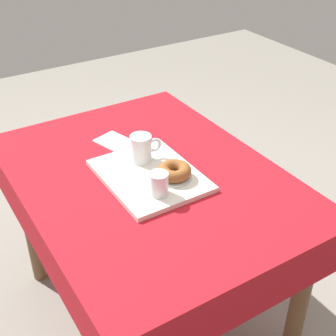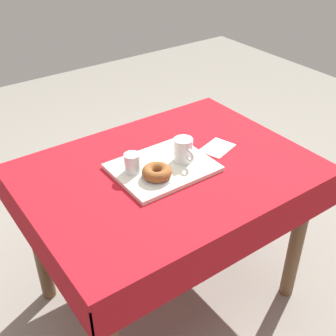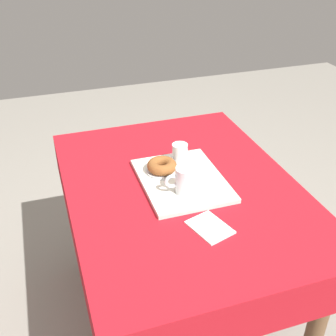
# 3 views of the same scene
# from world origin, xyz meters

# --- Properties ---
(ground_plane) EXTENTS (6.00, 6.00, 0.00)m
(ground_plane) POSITION_xyz_m (0.00, 0.00, 0.00)
(ground_plane) COLOR gray
(dining_table) EXTENTS (1.13, 0.84, 0.73)m
(dining_table) POSITION_xyz_m (0.00, 0.00, 0.61)
(dining_table) COLOR #A8141E
(dining_table) RESTS_ON ground
(serving_tray) EXTENTS (0.38, 0.30, 0.02)m
(serving_tray) POSITION_xyz_m (-0.02, 0.01, 0.74)
(serving_tray) COLOR silver
(serving_tray) RESTS_ON dining_table
(tea_mug_left) EXTENTS (0.08, 0.11, 0.10)m
(tea_mug_left) POSITION_xyz_m (0.07, -0.01, 0.79)
(tea_mug_left) COLOR white
(tea_mug_left) RESTS_ON serving_tray
(water_glass_near) EXTENTS (0.06, 0.06, 0.08)m
(water_glass_near) POSITION_xyz_m (-0.14, 0.04, 0.78)
(water_glass_near) COLOR white
(water_glass_near) RESTS_ON serving_tray
(donut_plate_left) EXTENTS (0.12, 0.12, 0.01)m
(donut_plate_left) POSITION_xyz_m (-0.09, -0.05, 0.75)
(donut_plate_left) COLOR silver
(donut_plate_left) RESTS_ON serving_tray
(sugar_donut_left) EXTENTS (0.11, 0.11, 0.04)m
(sugar_donut_left) POSITION_xyz_m (-0.09, -0.05, 0.78)
(sugar_donut_left) COLOR brown
(sugar_donut_left) RESTS_ON donut_plate_left
(paper_napkin) EXTENTS (0.16, 0.14, 0.01)m
(paper_napkin) POSITION_xyz_m (0.26, -0.00, 0.73)
(paper_napkin) COLOR white
(paper_napkin) RESTS_ON dining_table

